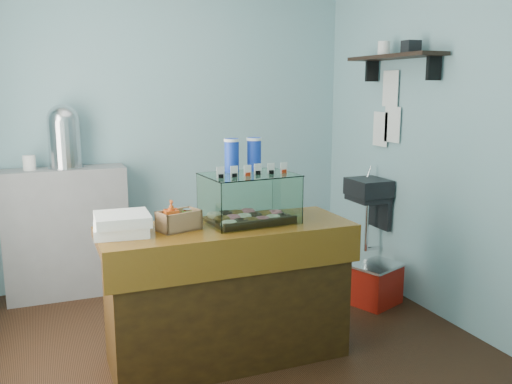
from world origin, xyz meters
name	(u,v)px	position (x,y,z in m)	size (l,w,h in m)	color
ground	(217,341)	(0.00, 0.00, 0.00)	(3.50, 3.50, 0.00)	black
room_shell	(217,96)	(0.03, 0.01, 1.71)	(3.54, 3.04, 2.82)	#83B6BF
counter	(228,292)	(0.00, -0.25, 0.46)	(1.60, 0.60, 0.90)	#40270C
back_shelf	(67,233)	(-0.90, 1.32, 0.55)	(1.00, 0.32, 1.10)	gray
display_case	(247,196)	(0.17, -0.18, 1.07)	(0.61, 0.47, 0.53)	black
condiment_crate	(177,219)	(-0.32, -0.24, 0.97)	(0.28, 0.22, 0.19)	#A27851
pastry_boxes	(122,224)	(-0.65, -0.21, 0.96)	(0.34, 0.35, 0.13)	white
coffee_urn	(64,135)	(-0.87, 1.33, 1.38)	(0.29, 0.29, 0.53)	silver
red_cooler	(377,284)	(1.43, 0.15, 0.17)	(0.47, 0.41, 0.34)	#AF190E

